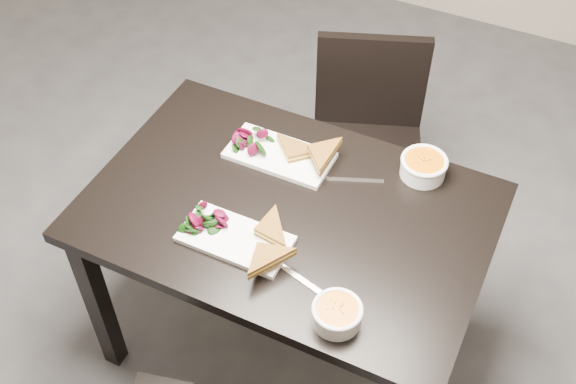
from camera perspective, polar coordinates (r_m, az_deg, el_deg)
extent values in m
plane|color=#47474C|center=(2.71, -3.61, -12.46)|extent=(5.00, 5.00, 0.00)
cube|color=black|center=(2.13, 0.00, -1.65)|extent=(1.20, 0.80, 0.04)
cube|color=black|center=(2.46, -15.08, -8.60)|extent=(0.06, 0.06, 0.71)
cube|color=black|center=(2.79, -6.96, 1.64)|extent=(0.06, 0.06, 0.71)
cube|color=black|center=(2.54, 14.51, -5.96)|extent=(0.06, 0.06, 0.71)
cube|color=black|center=(2.74, 6.31, 2.80)|extent=(0.54, 0.54, 0.04)
cube|color=black|center=(2.78, 2.18, -2.87)|extent=(0.05, 0.05, 0.41)
cube|color=black|center=(2.79, 9.58, -3.33)|extent=(0.05, 0.05, 0.41)
cube|color=black|center=(3.02, 2.60, 2.35)|extent=(0.05, 0.05, 0.41)
cube|color=black|center=(3.04, 9.40, 1.90)|extent=(0.05, 0.05, 0.41)
cube|color=black|center=(2.74, 6.74, 8.88)|extent=(0.41, 0.19, 0.40)
cube|color=white|center=(2.03, -4.28, -3.79)|extent=(0.32, 0.16, 0.02)
cylinder|color=white|center=(1.86, 3.97, -9.91)|extent=(0.13, 0.13, 0.05)
cylinder|color=orange|center=(1.84, 4.00, -9.54)|extent=(0.11, 0.11, 0.02)
torus|color=white|center=(1.83, 4.01, -9.41)|extent=(0.13, 0.13, 0.01)
cube|color=silver|center=(1.95, 0.70, -6.82)|extent=(0.18, 0.06, 0.00)
cube|color=white|center=(2.26, -0.69, 2.98)|extent=(0.34, 0.17, 0.02)
cylinder|color=white|center=(2.23, 10.86, 1.92)|extent=(0.14, 0.14, 0.05)
cylinder|color=orange|center=(2.21, 10.95, 2.37)|extent=(0.12, 0.12, 0.02)
torus|color=white|center=(2.21, 10.97, 2.50)|extent=(0.15, 0.15, 0.01)
cube|color=silver|center=(2.20, 5.43, 0.95)|extent=(0.17, 0.08, 0.00)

